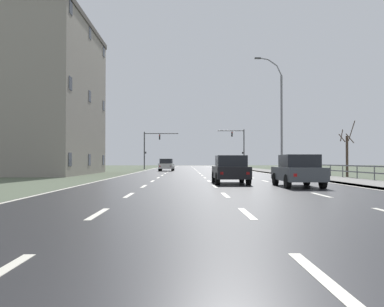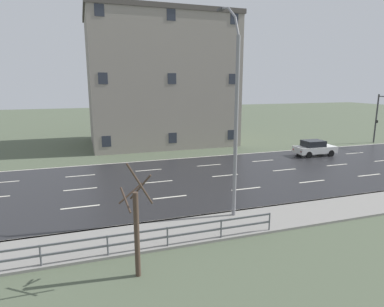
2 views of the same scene
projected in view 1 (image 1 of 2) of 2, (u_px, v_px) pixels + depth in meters
ground_plane at (198, 172)px, 50.48m from camera, size 160.00×160.00×0.12m
road_asphalt_strip at (195, 170)px, 62.48m from camera, size 14.00×120.00×0.03m
sidewalk_right at (252, 169)px, 62.61m from camera, size 3.00×120.00×0.12m
guardrail at (374, 170)px, 25.13m from camera, size 0.07×30.55×1.00m
street_lamp_midground at (280, 117)px, 39.59m from camera, size 2.63×0.24×11.09m
traffic_signal_right at (240, 143)px, 67.30m from camera, size 4.37×0.36×6.40m
traffic_signal_left at (151, 144)px, 65.63m from camera, size 5.40×0.36×5.85m
car_distant at (230, 169)px, 23.16m from camera, size 1.86×4.11×1.57m
car_far_right at (167, 165)px, 53.67m from camera, size 1.95×4.16×1.57m
car_mid_centre at (298, 171)px, 20.35m from camera, size 1.85×4.11×1.57m
brick_building at (33, 98)px, 40.84m from camera, size 11.21×16.49×14.85m
bare_tree_mid at (347, 153)px, 33.76m from camera, size 1.16×1.20×4.52m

